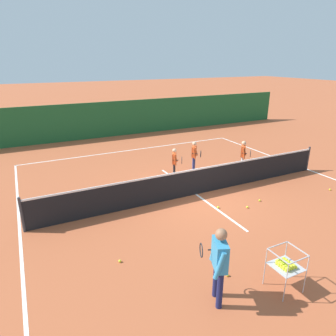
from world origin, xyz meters
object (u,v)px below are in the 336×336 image
Objects in this scene: tennis_net at (196,181)px; student_1 at (194,153)px; tennis_ball_1 at (218,207)px; tennis_ball_5 at (120,261)px; student_0 at (175,160)px; tennis_ball_2 at (227,275)px; tennis_ball_7 at (247,207)px; instructor at (219,259)px; tennis_ball_4 at (260,200)px; ball_cart at (286,265)px; student_2 at (243,153)px; tennis_ball_8 at (330,190)px.

tennis_net is 8.71× the size of student_1.
tennis_ball_5 is (-3.71, -1.25, 0.00)m from tennis_ball_1.
tennis_net is 9.32× the size of student_0.
tennis_ball_7 is at bearing 42.66° from tennis_ball_2.
student_0 is at bearing 69.44° from instructor.
tennis_ball_2 is 3.50m from tennis_ball_7.
tennis_ball_7 is (-0.70, -0.20, 0.00)m from tennis_ball_4.
tennis_net is at bearing 80.16° from ball_cart.
student_1 is 19.00× the size of tennis_ball_2.
tennis_ball_1 is at bearing 58.25° from tennis_ball_2.
tennis_ball_2 is (0.64, 0.49, -0.95)m from instructor.
student_2 is 1.47× the size of ball_cart.
instructor reaches higher than tennis_ball_5.
tennis_ball_8 is (2.95, -0.46, 0.00)m from tennis_ball_4.
student_0 is at bearing 115.22° from tennis_ball_4.
student_1 reaches higher than student_0.
tennis_ball_1 is 1.00× the size of tennis_ball_7.
student_1 reaches higher than ball_cart.
tennis_ball_7 is (0.84, -3.47, -0.69)m from student_0.
student_0 is 17.76× the size of tennis_ball_1.
instructor is 7.81m from student_2.
instructor reaches higher than ball_cart.
instructor is 24.17× the size of tennis_ball_5.
tennis_ball_4 is (3.28, 2.58, 0.00)m from tennis_ball_2.
tennis_net is 4.42m from tennis_ball_5.
student_1 reaches higher than tennis_ball_7.
tennis_ball_8 is at bearing 28.44° from ball_cart.
tennis_ball_8 is at bearing -8.80° from tennis_ball_4.
tennis_net is at bearing -119.27° from student_1.
tennis_net is at bearing 67.79° from tennis_ball_2.
ball_cart is (-3.88, -6.03, -0.20)m from student_2.
instructor is at bearing -56.48° from tennis_ball_5.
tennis_ball_1 is (2.36, 3.27, -0.95)m from instructor.
tennis_net is 165.53× the size of tennis_ball_8.
instructor is at bearing -141.97° from tennis_ball_4.
tennis_ball_1 is 4.55m from tennis_ball_8.
ball_cart is 6.19m from tennis_ball_8.
student_1 is at bearing 153.38° from student_2.
student_2 is 3.62m from tennis_ball_7.
student_0 is 3.14m from tennis_ball_1.
tennis_ball_2 and tennis_ball_8 have the same top height.
instructor is 1.36× the size of student_0.
instructor is at bearing -159.20° from tennis_ball_8.
student_1 is (1.10, 0.30, 0.05)m from student_0.
tennis_ball_1 is at bearing 54.15° from instructor.
student_1 is at bearing 65.26° from tennis_ball_2.
student_2 is 19.41× the size of tennis_ball_7.
tennis_ball_8 is (6.86, 2.61, -0.95)m from instructor.
tennis_ball_7 is at bearing 10.37° from tennis_ball_5.
student_1 is at bearing 43.72° from tennis_ball_5.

